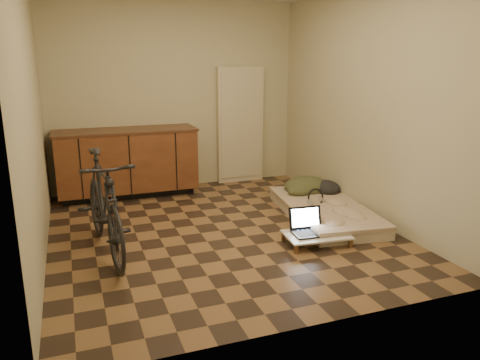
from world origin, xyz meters
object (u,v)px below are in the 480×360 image
object	(u,v)px
bicycle	(104,200)
laptop	(309,228)
futon	(324,210)
lap_desk	(317,235)

from	to	relation	value
bicycle	laptop	distance (m)	2.02
bicycle	laptop	size ratio (longest dim) A/B	4.50
laptop	bicycle	bearing A→B (deg)	172.70
futon	lap_desk	size ratio (longest dim) A/B	2.76
lap_desk	laptop	world-z (taller)	laptop
bicycle	futon	xyz separation A→B (m)	(2.50, 0.22, -0.46)
futon	laptop	world-z (taller)	laptop
bicycle	laptop	world-z (taller)	bicycle
lap_desk	laptop	distance (m)	0.11
laptop	futon	bearing A→B (deg)	53.80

